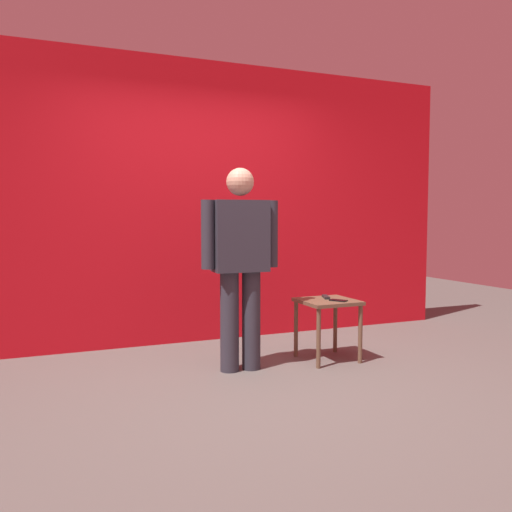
{
  "coord_description": "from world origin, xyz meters",
  "views": [
    {
      "loc": [
        -1.51,
        -3.45,
        1.23
      ],
      "look_at": [
        0.18,
        0.55,
        0.91
      ],
      "focal_mm": 37.64,
      "sensor_mm": 36.0,
      "label": 1
    }
  ],
  "objects_px": {
    "side_table": "(328,310)",
    "cell_phone": "(338,300)",
    "standing_person": "(240,258)",
    "tv_remote": "(326,297)"
  },
  "relations": [
    {
      "from": "side_table",
      "to": "tv_remote",
      "type": "xyz_separation_m",
      "value": [
        0.03,
        0.09,
        0.1
      ]
    },
    {
      "from": "standing_person",
      "to": "cell_phone",
      "type": "xyz_separation_m",
      "value": [
        0.85,
        -0.1,
        -0.38
      ]
    },
    {
      "from": "side_table",
      "to": "cell_phone",
      "type": "xyz_separation_m",
      "value": [
        0.05,
        -0.1,
        0.09
      ]
    },
    {
      "from": "cell_phone",
      "to": "tv_remote",
      "type": "distance_m",
      "value": 0.19
    },
    {
      "from": "standing_person",
      "to": "cell_phone",
      "type": "relative_size",
      "value": 11.22
    },
    {
      "from": "side_table",
      "to": "cell_phone",
      "type": "distance_m",
      "value": 0.14
    },
    {
      "from": "standing_person",
      "to": "cell_phone",
      "type": "distance_m",
      "value": 0.93
    },
    {
      "from": "standing_person",
      "to": "tv_remote",
      "type": "height_order",
      "value": "standing_person"
    },
    {
      "from": "standing_person",
      "to": "cell_phone",
      "type": "bearing_deg",
      "value": -6.82
    },
    {
      "from": "cell_phone",
      "to": "tv_remote",
      "type": "xyz_separation_m",
      "value": [
        -0.01,
        0.18,
        0.01
      ]
    }
  ]
}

